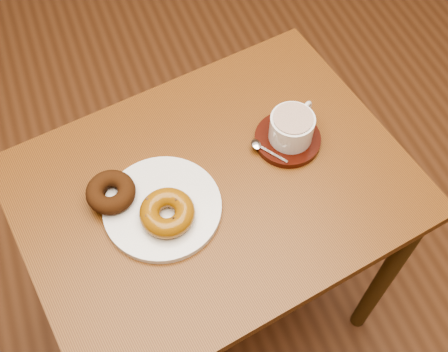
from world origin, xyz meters
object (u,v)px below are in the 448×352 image
object	(u,v)px
cafe_table	(215,212)
donut_plate	(162,208)
saucer	(288,139)
coffee_cup	(292,127)

from	to	relation	value
cafe_table	donut_plate	world-z (taller)	donut_plate
donut_plate	saucer	size ratio (longest dim) A/B	1.66
coffee_cup	donut_plate	bearing A→B (deg)	158.45
cafe_table	saucer	world-z (taller)	saucer
donut_plate	saucer	xyz separation A→B (m)	(0.28, 0.06, 0.00)
cafe_table	coffee_cup	xyz separation A→B (m)	(0.18, 0.04, 0.16)
saucer	coffee_cup	xyz separation A→B (m)	(0.01, 0.00, 0.04)
cafe_table	donut_plate	size ratio (longest dim) A/B	3.70
saucer	donut_plate	bearing A→B (deg)	-168.05
cafe_table	saucer	distance (m)	0.21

